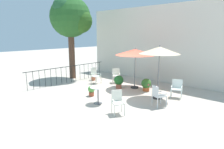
# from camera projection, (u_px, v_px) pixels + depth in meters

# --- Properties ---
(ground_plane) EXTENTS (60.00, 60.00, 0.00)m
(ground_plane) POSITION_uv_depth(u_px,v_px,m) (110.00, 93.00, 10.14)
(ground_plane) COLOR #BBAE9E
(villa_facade) EXTENTS (10.61, 0.30, 4.71)m
(villa_facade) POSITION_uv_depth(u_px,v_px,m) (155.00, 44.00, 12.70)
(villa_facade) COLOR silver
(villa_facade) RESTS_ON ground
(terrace_railing) EXTENTS (0.03, 5.66, 1.01)m
(terrace_railing) POSITION_uv_depth(u_px,v_px,m) (69.00, 72.00, 12.36)
(terrace_railing) COLOR black
(terrace_railing) RESTS_ON ground
(shade_tree) EXTENTS (2.75, 2.62, 5.36)m
(shade_tree) POSITION_uv_depth(u_px,v_px,m) (71.00, 17.00, 12.89)
(shade_tree) COLOR brown
(shade_tree) RESTS_ON ground
(patio_umbrella_0) EXTENTS (1.82, 1.82, 2.47)m
(patio_umbrella_0) POSITION_uv_depth(u_px,v_px,m) (160.00, 51.00, 8.92)
(patio_umbrella_0) COLOR #2D2D2D
(patio_umbrella_0) RESTS_ON ground
(patio_umbrella_1) EXTENTS (2.17, 2.17, 2.24)m
(patio_umbrella_1) POSITION_uv_depth(u_px,v_px,m) (135.00, 52.00, 10.76)
(patio_umbrella_1) COLOR #2D2D2D
(patio_umbrella_1) RESTS_ON ground
(cafe_table_0) EXTENTS (0.67, 0.67, 0.74)m
(cafe_table_0) POSITION_uv_depth(u_px,v_px,m) (98.00, 92.00, 8.56)
(cafe_table_0) COLOR white
(cafe_table_0) RESTS_ON ground
(patio_chair_0) EXTENTS (0.59, 0.61, 0.91)m
(patio_chair_0) POSITION_uv_depth(u_px,v_px,m) (158.00, 95.00, 8.15)
(patio_chair_0) COLOR silver
(patio_chair_0) RESTS_ON ground
(patio_chair_1) EXTENTS (0.66, 0.66, 0.87)m
(patio_chair_1) POSITION_uv_depth(u_px,v_px,m) (116.00, 75.00, 12.29)
(patio_chair_1) COLOR white
(patio_chair_1) RESTS_ON ground
(patio_chair_2) EXTENTS (0.62, 0.58, 0.85)m
(patio_chair_2) POSITION_uv_depth(u_px,v_px,m) (177.00, 87.00, 9.40)
(patio_chair_2) COLOR white
(patio_chair_2) RESTS_ON ground
(patio_chair_3) EXTENTS (0.60, 0.60, 0.89)m
(patio_chair_3) POSITION_uv_depth(u_px,v_px,m) (118.00, 101.00, 7.47)
(patio_chair_3) COLOR white
(patio_chair_3) RESTS_ON ground
(patio_chair_4) EXTENTS (0.45, 0.47, 0.97)m
(patio_chair_4) POSITION_uv_depth(u_px,v_px,m) (95.00, 74.00, 12.13)
(patio_chair_4) COLOR silver
(patio_chair_4) RESTS_ON ground
(potted_plant_0) EXTENTS (0.51, 0.51, 0.67)m
(potted_plant_0) POSITION_uv_depth(u_px,v_px,m) (146.00, 84.00, 10.51)
(potted_plant_0) COLOR #BC5A2E
(potted_plant_0) RESTS_ON ground
(potted_plant_1) EXTENTS (0.33, 0.33, 0.52)m
(potted_plant_1) POSITION_uv_depth(u_px,v_px,m) (91.00, 90.00, 9.65)
(potted_plant_1) COLOR #A64F33
(potted_plant_1) RESTS_ON ground
(potted_plant_2) EXTENTS (0.36, 0.35, 0.60)m
(potted_plant_2) POSITION_uv_depth(u_px,v_px,m) (93.00, 75.00, 12.98)
(potted_plant_2) COLOR #BE6A49
(potted_plant_2) RESTS_ON ground
(potted_plant_3) EXTENTS (0.53, 0.53, 0.73)m
(potted_plant_3) POSITION_uv_depth(u_px,v_px,m) (119.00, 81.00, 11.01)
(potted_plant_3) COLOR #AE5941
(potted_plant_3) RESTS_ON ground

